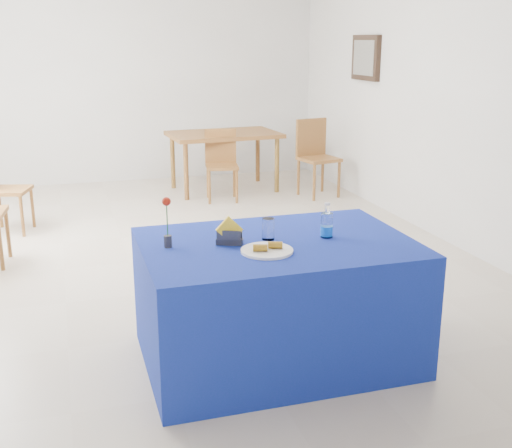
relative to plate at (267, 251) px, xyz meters
The scene contains 17 objects.
floor 2.35m from the plate, 90.44° to the left, with size 7.00×7.00×0.00m, color beige.
room_shell 2.43m from the plate, 90.44° to the left, with size 7.00×7.00×7.00m.
picture_frame 4.63m from the plate, 57.28° to the left, with size 0.06×0.64×0.52m, color black.
picture_art 4.62m from the plate, 57.55° to the left, with size 0.02×0.52×0.40m, color #998C66.
plate is the anchor object (origin of this frame).
drinking_glass 0.24m from the plate, 70.25° to the left, with size 0.08×0.08×0.13m, color white.
salt_shaker 0.31m from the plate, 111.12° to the left, with size 0.03×0.03×0.09m, color slate.
pepper_shaker 0.26m from the plate, 128.98° to the left, with size 0.03×0.03×0.09m, color slate.
blue_table 0.44m from the plate, 54.88° to the left, with size 1.60×1.10×0.76m.
water_bottle 0.47m from the plate, 20.79° to the left, with size 0.08×0.08×0.21m.
napkin_holder 0.26m from the plate, 130.33° to the left, with size 0.17×0.12×0.17m.
rose_vase 0.59m from the plate, 154.52° to the left, with size 0.05×0.05×0.30m.
oak_table 4.83m from the plate, 78.74° to the left, with size 1.43×0.97×0.76m.
chair_bg_left 4.35m from the plate, 79.51° to the left, with size 0.44×0.44×0.86m.
chair_bg_right 4.60m from the plate, 64.52° to the left, with size 0.50×0.50×0.96m.
chair_win_b 3.94m from the plate, 115.54° to the left, with size 0.49×0.49×0.88m.
banana_pieces 0.03m from the plate, 70.86° to the right, with size 0.19×0.09×0.04m.
Camera 1 is at (-1.04, -5.48, 1.92)m, focal length 45.00 mm.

